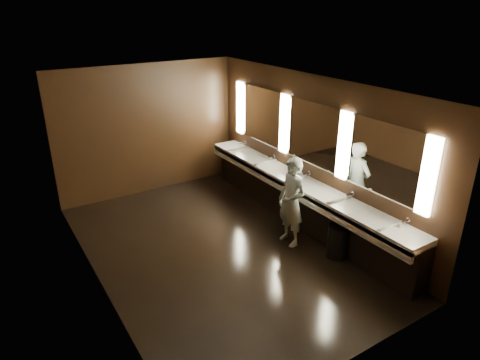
{
  "coord_description": "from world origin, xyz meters",
  "views": [
    {
      "loc": [
        -3.1,
        -5.58,
        3.97
      ],
      "look_at": [
        0.44,
        0.0,
        1.19
      ],
      "focal_mm": 32.0,
      "sensor_mm": 36.0,
      "label": 1
    }
  ],
  "objects": [
    {
      "name": "mirror_band",
      "position": [
        1.98,
        -0.0,
        1.75
      ],
      "size": [
        0.06,
        5.03,
        1.15
      ],
      "color": "white",
      "rests_on": "wall_right"
    },
    {
      "name": "person",
      "position": [
        1.18,
        -0.49,
        0.79
      ],
      "size": [
        0.4,
        0.59,
        1.59
      ],
      "primitive_type": "imported",
      "rotation": [
        0.0,
        0.0,
        -1.53
      ],
      "color": "#7FB3BE",
      "rests_on": "floor"
    },
    {
      "name": "wall_right",
      "position": [
        2.0,
        0.0,
        1.4
      ],
      "size": [
        0.02,
        6.0,
        2.8
      ],
      "primitive_type": "cube",
      "color": "black",
      "rests_on": "floor"
    },
    {
      "name": "wall_front",
      "position": [
        0.0,
        -3.0,
        1.4
      ],
      "size": [
        4.0,
        0.02,
        2.8
      ],
      "primitive_type": "cube",
      "color": "black",
      "rests_on": "floor"
    },
    {
      "name": "wall_left",
      "position": [
        -2.0,
        0.0,
        1.4
      ],
      "size": [
        0.02,
        6.0,
        2.8
      ],
      "primitive_type": "cube",
      "color": "black",
      "rests_on": "floor"
    },
    {
      "name": "ceiling",
      "position": [
        0.0,
        0.0,
        2.8
      ],
      "size": [
        4.0,
        6.0,
        0.02
      ],
      "primitive_type": "cube",
      "color": "#2D2D2B",
      "rests_on": "wall_back"
    },
    {
      "name": "trash_bin",
      "position": [
        1.58,
        -1.26,
        0.28
      ],
      "size": [
        0.41,
        0.41,
        0.57
      ],
      "primitive_type": "cylinder",
      "rotation": [
        0.0,
        0.0,
        0.13
      ],
      "color": "black",
      "rests_on": "floor"
    },
    {
      "name": "floor",
      "position": [
        0.0,
        0.0,
        0.0
      ],
      "size": [
        6.0,
        6.0,
        0.0
      ],
      "primitive_type": "plane",
      "color": "black",
      "rests_on": "ground"
    },
    {
      "name": "wall_back",
      "position": [
        0.0,
        3.0,
        1.4
      ],
      "size": [
        4.0,
        0.02,
        2.8
      ],
      "primitive_type": "cube",
      "color": "black",
      "rests_on": "floor"
    },
    {
      "name": "sink_counter",
      "position": [
        1.79,
        0.0,
        0.5
      ],
      "size": [
        0.55,
        5.4,
        1.01
      ],
      "color": "black",
      "rests_on": "floor"
    }
  ]
}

